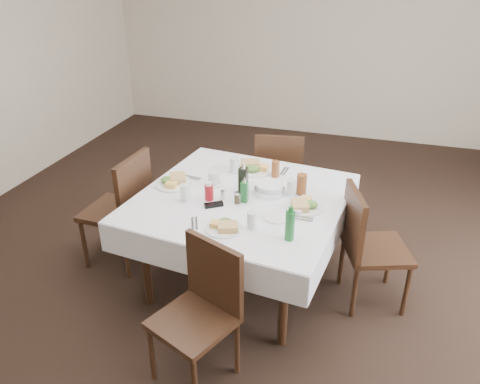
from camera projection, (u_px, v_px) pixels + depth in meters
The scene contains 33 objects.
ground_plane at pixel (252, 273), 3.87m from camera, with size 7.00×7.00×0.00m, color black.
room_shell at pixel (255, 64), 3.08m from camera, with size 6.04×7.04×2.80m.
dining_table at pixel (242, 205), 3.49m from camera, with size 1.62×1.62×0.76m.
chair_north at pixel (279, 172), 4.39m from camera, with size 0.50×0.50×0.93m.
chair_south at pixel (203, 304), 2.77m from camera, with size 0.56×0.56×0.90m.
chair_east at pixel (366, 241), 3.35m from camera, with size 0.56×0.56×0.92m.
chair_west at pixel (124, 204), 3.76m from camera, with size 0.49×0.49×0.98m.
meal_north at pixel (254, 167), 3.84m from camera, with size 0.31×0.31×0.07m.
meal_south at pixel (224, 226), 3.03m from camera, with size 0.25×0.25×0.05m.
meal_east at pixel (304, 205), 3.28m from camera, with size 0.28×0.28×0.06m.
meal_west at pixel (174, 181), 3.61m from camera, with size 0.29×0.29×0.06m.
side_plate_a at pixel (220, 170), 3.85m from camera, with size 0.18×0.18×0.01m.
side_plate_b at pixel (276, 217), 3.16m from camera, with size 0.17×0.17×0.01m.
water_n at pixel (234, 165), 3.79m from camera, with size 0.07×0.07×0.13m.
water_s at pixel (252, 220), 3.03m from camera, with size 0.06×0.06×0.12m.
water_e at pixel (291, 188), 3.44m from camera, with size 0.07×0.07×0.12m.
water_w at pixel (185, 193), 3.36m from camera, with size 0.07×0.07×0.13m.
iced_tea_a at pixel (275, 169), 3.72m from camera, with size 0.06×0.06×0.13m.
iced_tea_b at pixel (302, 184), 3.45m from camera, with size 0.08×0.08×0.16m.
bread_basket at pixel (270, 189), 3.48m from camera, with size 0.23×0.23×0.08m.
oil_cruet_dark at pixel (243, 179), 3.45m from camera, with size 0.06×0.06×0.25m.
oil_cruet_green at pixel (245, 191), 3.34m from camera, with size 0.05×0.05×0.20m.
ketchup_bottle at pixel (209, 192), 3.37m from camera, with size 0.06×0.06×0.14m.
salt_shaker at pixel (223, 195), 3.39m from camera, with size 0.03×0.03×0.07m.
pepper_shaker at pixel (237, 198), 3.33m from camera, with size 0.04×0.04×0.09m.
coffee_mug at pixel (214, 179), 3.60m from camera, with size 0.14×0.14×0.11m.
sunglasses at pixel (214, 205), 3.30m from camera, with size 0.13×0.11×0.03m.
green_bottle at pixel (290, 225), 2.89m from camera, with size 0.06×0.06×0.23m.
sugar_caddy at pixel (295, 212), 3.20m from camera, with size 0.09×0.07×0.04m.
cutlery_n at pixel (285, 171), 3.83m from camera, with size 0.05×0.16×0.01m.
cutlery_s at pixel (195, 223), 3.10m from camera, with size 0.10×0.17×0.01m.
cutlery_e at pixel (298, 218), 3.16m from camera, with size 0.20×0.05×0.01m.
cutlery_w at pixel (190, 177), 3.73m from camera, with size 0.19×0.07×0.01m.
Camera 1 is at (0.83, -3.02, 2.37)m, focal length 35.00 mm.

